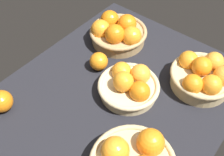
% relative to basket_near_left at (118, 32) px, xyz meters
% --- Properties ---
extents(market_tray, '(0.84, 0.72, 0.03)m').
position_rel_basket_near_left_xyz_m(market_tray, '(0.21, 0.17, -0.06)').
color(market_tray, black).
rests_on(market_tray, ground).
extents(basket_near_left, '(0.23, 0.23, 0.11)m').
position_rel_basket_near_left_xyz_m(basket_near_left, '(0.00, 0.00, 0.00)').
color(basket_near_left, tan).
rests_on(basket_near_left, market_tray).
extents(basket_center, '(0.21, 0.21, 0.10)m').
position_rel_basket_near_left_xyz_m(basket_center, '(0.19, 0.20, -0.01)').
color(basket_center, '#D3BC8C').
rests_on(basket_center, market_tray).
extents(basket_far_left, '(0.22, 0.22, 0.12)m').
position_rel_basket_near_left_xyz_m(basket_far_left, '(0.01, 0.37, 0.00)').
color(basket_far_left, tan).
rests_on(basket_far_left, market_tray).
extents(loose_orange_front_gap, '(0.07, 0.07, 0.07)m').
position_rel_basket_near_left_xyz_m(loose_orange_front_gap, '(0.50, -0.08, -0.01)').
color(loose_orange_front_gap, orange).
rests_on(loose_orange_front_gap, market_tray).
extents(loose_orange_back_gap, '(0.07, 0.07, 0.07)m').
position_rel_basket_near_left_xyz_m(loose_orange_back_gap, '(0.16, 0.04, -0.01)').
color(loose_orange_back_gap, orange).
rests_on(loose_orange_back_gap, market_tray).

